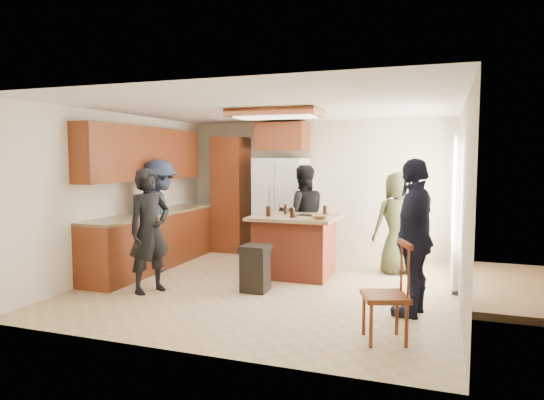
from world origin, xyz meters
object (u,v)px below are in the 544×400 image
(spindle_chair, at_px, (387,296))
(person_counter, at_px, (160,215))
(person_front_left, at_px, (149,231))
(person_behind_right, at_px, (398,223))
(refrigerator, at_px, (281,207))
(person_behind_left, at_px, (302,215))
(kitchen_island, at_px, (294,245))
(trash_bin, at_px, (255,268))
(person_side_right, at_px, (414,237))

(spindle_chair, bearing_deg, person_counter, 153.54)
(person_front_left, xyz_separation_m, person_counter, (-0.56, 1.13, 0.06))
(person_behind_right, xyz_separation_m, refrigerator, (-2.17, 0.73, 0.10))
(person_behind_left, bearing_deg, refrigerator, -73.03)
(kitchen_island, relative_size, trash_bin, 2.03)
(person_counter, height_order, kitchen_island, person_counter)
(person_front_left, height_order, person_behind_right, person_front_left)
(person_front_left, bearing_deg, person_counter, 51.11)
(person_behind_right, distance_m, refrigerator, 2.29)
(person_behind_right, xyz_separation_m, kitchen_island, (-1.47, -0.72, -0.32))
(person_counter, relative_size, kitchen_island, 1.40)
(kitchen_island, xyz_separation_m, trash_bin, (-0.25, -1.01, -0.16))
(person_side_right, height_order, spindle_chair, person_side_right)
(person_counter, height_order, spindle_chair, person_counter)
(person_behind_left, relative_size, kitchen_island, 1.32)
(person_behind_left, xyz_separation_m, spindle_chair, (1.74, -3.06, -0.39))
(person_counter, distance_m, refrigerator, 2.33)
(person_behind_left, relative_size, person_side_right, 0.94)
(person_side_right, relative_size, trash_bin, 2.87)
(person_side_right, distance_m, kitchen_island, 2.29)
(person_side_right, xyz_separation_m, person_counter, (-3.96, 0.93, -0.01))
(kitchen_island, height_order, trash_bin, kitchen_island)
(person_behind_left, distance_m, refrigerator, 0.88)
(person_front_left, relative_size, refrigerator, 0.93)
(person_counter, distance_m, kitchen_island, 2.21)
(person_side_right, bearing_deg, person_front_left, -74.76)
(spindle_chair, bearing_deg, person_side_right, 78.35)
(person_front_left, height_order, person_behind_left, person_behind_left)
(person_side_right, relative_size, kitchen_island, 1.41)
(refrigerator, height_order, spindle_chair, refrigerator)
(refrigerator, bearing_deg, person_counter, -128.18)
(trash_bin, xyz_separation_m, spindle_chair, (1.88, -1.24, 0.13))
(person_behind_left, height_order, person_behind_right, person_behind_left)
(trash_bin, bearing_deg, kitchen_island, 76.19)
(person_counter, xyz_separation_m, trash_bin, (1.89, -0.63, -0.57))
(kitchen_island, bearing_deg, refrigerator, 115.68)
(kitchen_island, xyz_separation_m, spindle_chair, (1.63, -2.25, -0.02))
(person_counter, bearing_deg, trash_bin, -115.01)
(person_front_left, relative_size, person_behind_left, 0.99)
(person_behind_right, xyz_separation_m, spindle_chair, (0.16, -2.97, -0.34))
(person_front_left, distance_m, spindle_chair, 3.31)
(person_front_left, height_order, trash_bin, person_front_left)
(person_front_left, xyz_separation_m, person_side_right, (3.40, 0.20, 0.07))
(person_counter, bearing_deg, person_side_right, -109.67)
(refrigerator, distance_m, kitchen_island, 1.67)
(person_front_left, distance_m, kitchen_island, 2.21)
(refrigerator, bearing_deg, person_behind_right, -18.64)
(spindle_chair, bearing_deg, trash_bin, 146.55)
(person_behind_right, bearing_deg, refrigerator, -48.71)
(kitchen_island, distance_m, spindle_chair, 2.78)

